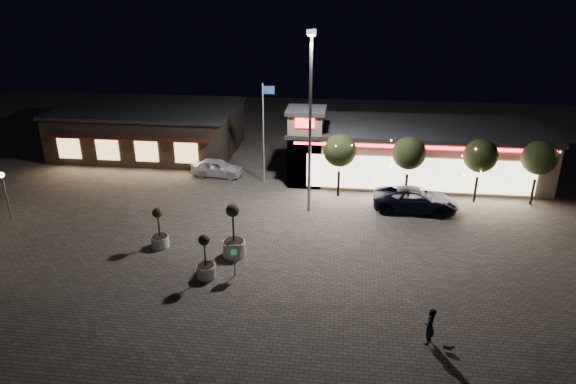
# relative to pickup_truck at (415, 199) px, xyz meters

# --- Properties ---
(ground) EXTENTS (90.00, 90.00, 0.00)m
(ground) POSITION_rel_pickup_truck_xyz_m (-9.48, -8.94, -0.82)
(ground) COLOR #6C6058
(ground) RESTS_ON ground
(retail_building) EXTENTS (20.40, 8.40, 6.10)m
(retail_building) POSITION_rel_pickup_truck_xyz_m (0.03, 6.87, 1.39)
(retail_building) COLOR gray
(retail_building) RESTS_ON ground
(restaurant_building) EXTENTS (16.40, 11.00, 4.30)m
(restaurant_building) POSITION_rel_pickup_truck_xyz_m (-23.48, 11.03, 1.34)
(restaurant_building) COLOR #382D23
(restaurant_building) RESTS_ON ground
(floodlight_pole) EXTENTS (0.60, 0.40, 12.38)m
(floodlight_pole) POSITION_rel_pickup_truck_xyz_m (-7.48, -0.94, 6.19)
(floodlight_pole) COLOR gray
(floodlight_pole) RESTS_ON ground
(flagpole) EXTENTS (0.95, 0.10, 8.00)m
(flagpole) POSITION_rel_pickup_truck_xyz_m (-11.38, 4.06, 3.92)
(flagpole) COLOR white
(flagpole) RESTS_ON ground
(lamp_post_west) EXTENTS (0.36, 0.36, 3.48)m
(lamp_post_west) POSITION_rel_pickup_truck_xyz_m (-27.48, -4.94, 1.63)
(lamp_post_west) COLOR gray
(lamp_post_west) RESTS_ON ground
(string_tree_a) EXTENTS (2.42, 2.42, 4.79)m
(string_tree_a) POSITION_rel_pickup_truck_xyz_m (-5.48, 2.06, 2.74)
(string_tree_a) COLOR #332319
(string_tree_a) RESTS_ON ground
(string_tree_b) EXTENTS (2.42, 2.42, 4.79)m
(string_tree_b) POSITION_rel_pickup_truck_xyz_m (-0.48, 2.06, 2.74)
(string_tree_b) COLOR #332319
(string_tree_b) RESTS_ON ground
(string_tree_c) EXTENTS (2.42, 2.42, 4.79)m
(string_tree_c) POSITION_rel_pickup_truck_xyz_m (4.52, 2.06, 2.74)
(string_tree_c) COLOR #332319
(string_tree_c) RESTS_ON ground
(string_tree_d) EXTENTS (2.42, 2.42, 4.79)m
(string_tree_d) POSITION_rel_pickup_truck_xyz_m (8.52, 2.06, 2.74)
(string_tree_d) COLOR #332319
(string_tree_d) RESTS_ON ground
(pickup_truck) EXTENTS (6.05, 3.01, 1.65)m
(pickup_truck) POSITION_rel_pickup_truck_xyz_m (0.00, 0.00, 0.00)
(pickup_truck) COLOR black
(pickup_truck) RESTS_ON ground
(white_sedan) EXTENTS (4.47, 2.14, 1.47)m
(white_sedan) POSITION_rel_pickup_truck_xyz_m (-15.60, 5.06, -0.09)
(white_sedan) COLOR white
(white_sedan) RESTS_ON ground
(pedestrian) EXTENTS (0.65, 0.78, 1.82)m
(pedestrian) POSITION_rel_pickup_truck_xyz_m (-0.95, -14.65, 0.08)
(pedestrian) COLOR black
(pedestrian) RESTS_ON ground
(dog) EXTENTS (0.49, 0.27, 0.26)m
(dog) POSITION_rel_pickup_truck_xyz_m (-0.10, -15.15, -0.57)
(dog) COLOR #59514C
(dog) RESTS_ON ground
(planter_left) EXTENTS (1.06, 1.06, 2.61)m
(planter_left) POSITION_rel_pickup_truck_xyz_m (-16.07, -7.35, -0.02)
(planter_left) COLOR silver
(planter_left) RESTS_ON ground
(planter_mid) EXTENTS (1.06, 1.06, 2.60)m
(planter_mid) POSITION_rel_pickup_truck_xyz_m (-12.37, -10.38, -0.02)
(planter_mid) COLOR silver
(planter_mid) RESTS_ON ground
(planter_right) EXTENTS (1.35, 1.35, 3.32)m
(planter_right) POSITION_rel_pickup_truck_xyz_m (-11.35, -7.81, 0.20)
(planter_right) COLOR silver
(planter_right) RESTS_ON ground
(valet_sign) EXTENTS (0.62, 0.18, 1.88)m
(valet_sign) POSITION_rel_pickup_truck_xyz_m (-10.84, -10.04, 0.49)
(valet_sign) COLOR gray
(valet_sign) RESTS_ON ground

